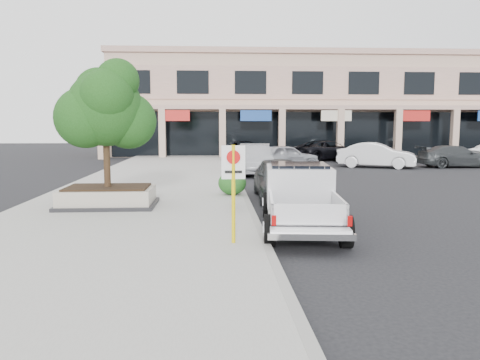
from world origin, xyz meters
name	(u,v)px	position (x,y,z in m)	size (l,w,h in m)	color
ground	(316,233)	(0.00, 0.00, 0.00)	(120.00, 120.00, 0.00)	black
sidewalk	(144,197)	(-5.50, 6.00, 0.07)	(8.00, 52.00, 0.15)	gray
curb	(245,196)	(-1.55, 6.00, 0.07)	(0.20, 52.00, 0.15)	gray
strip_mall	(322,105)	(8.00, 33.93, 4.75)	(40.55, 12.43, 9.50)	tan
planter	(108,197)	(-6.35, 3.66, 0.48)	(3.20, 2.20, 0.68)	black
planter_tree	(110,109)	(-6.22, 3.81, 3.41)	(2.90, 2.55, 4.00)	black
no_parking_sign	(233,180)	(-2.31, -1.50, 1.63)	(0.55, 0.09, 2.30)	yellow
hedge	(232,183)	(-2.04, 5.95, 0.62)	(1.10, 0.99, 0.94)	#154A18
pickup_truck	(301,198)	(-0.35, 0.42, 0.89)	(2.08, 5.62, 1.77)	silver
curb_car_a	(281,178)	(-0.16, 5.76, 0.81)	(1.91, 4.75, 1.62)	#2A2D2F
curb_car_b	(255,160)	(-0.37, 14.85, 0.83)	(1.76, 5.06, 1.67)	gray
curb_car_c	(253,158)	(-0.32, 16.51, 0.83)	(2.33, 5.74, 1.67)	silver
curb_car_d	(242,151)	(-0.42, 25.45, 0.77)	(2.55, 5.52, 1.53)	black
lot_car_a	(285,156)	(2.00, 18.53, 0.78)	(1.85, 4.60, 1.57)	#9B9DA3
lot_car_b	(376,155)	(8.14, 18.45, 0.84)	(1.77, 5.07, 1.67)	silver
lot_car_c	(456,156)	(13.60, 18.37, 0.74)	(2.06, 5.07, 1.47)	#303335
lot_car_d	(328,150)	(6.45, 24.97, 0.80)	(2.65, 5.75, 1.60)	black
lot_car_e	(365,153)	(8.64, 22.31, 0.73)	(1.71, 4.26, 1.45)	#999CA1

